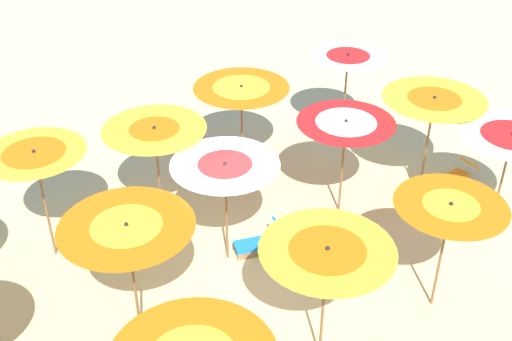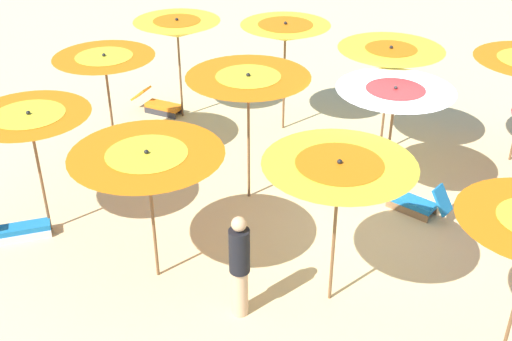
% 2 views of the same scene
% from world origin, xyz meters
% --- Properties ---
extents(ground, '(41.24, 41.24, 0.04)m').
position_xyz_m(ground, '(0.00, 0.00, -0.02)').
color(ground, beige).
extents(beach_umbrella_0, '(1.91, 1.91, 2.43)m').
position_xyz_m(beach_umbrella_0, '(-5.12, -2.71, 2.16)').
color(beach_umbrella_0, brown).
rests_on(beach_umbrella_0, ground).
extents(beach_umbrella_1, '(2.22, 2.22, 2.28)m').
position_xyz_m(beach_umbrella_1, '(-2.14, -3.03, 2.04)').
color(beach_umbrella_1, brown).
rests_on(beach_umbrella_1, ground).
extents(beach_umbrella_2, '(2.11, 2.11, 2.38)m').
position_xyz_m(beach_umbrella_2, '(0.46, -2.32, 2.11)').
color(beach_umbrella_2, brown).
rests_on(beach_umbrella_2, ground).
extents(beach_umbrella_3, '(1.93, 1.93, 2.50)m').
position_xyz_m(beach_umbrella_3, '(2.79, -2.63, 2.26)').
color(beach_umbrella_3, brown).
rests_on(beach_umbrella_3, ground).
extents(beach_umbrella_5, '(2.25, 2.25, 2.46)m').
position_xyz_m(beach_umbrella_5, '(-5.00, 0.15, 2.19)').
color(beach_umbrella_5, brown).
rests_on(beach_umbrella_5, ground).
extents(beach_umbrella_6, '(2.06, 2.06, 2.31)m').
position_xyz_m(beach_umbrella_6, '(-2.93, -0.37, 2.10)').
color(beach_umbrella_6, brown).
rests_on(beach_umbrella_6, ground).
extents(beach_umbrella_7, '(2.06, 2.06, 2.32)m').
position_xyz_m(beach_umbrella_7, '(-0.01, -0.47, 2.09)').
color(beach_umbrella_7, brown).
rests_on(beach_umbrella_7, ground).
extents(beach_umbrella_8, '(2.19, 2.19, 2.50)m').
position_xyz_m(beach_umbrella_8, '(2.38, 0.37, 2.25)').
color(beach_umbrella_8, brown).
rests_on(beach_umbrella_8, ground).
extents(beach_umbrella_10, '(2.13, 2.13, 2.38)m').
position_xyz_m(beach_umbrella_10, '(-5.15, 2.03, 2.12)').
color(beach_umbrella_10, brown).
rests_on(beach_umbrella_10, ground).
extents(beach_umbrella_11, '(1.94, 1.94, 2.34)m').
position_xyz_m(beach_umbrella_11, '(-2.38, 2.84, 2.11)').
color(beach_umbrella_11, brown).
rests_on(beach_umbrella_11, ground).
extents(beach_umbrella_12, '(2.12, 2.12, 2.41)m').
position_xyz_m(beach_umbrella_12, '(0.13, 2.57, 2.18)').
color(beach_umbrella_12, brown).
rests_on(beach_umbrella_12, ground).
extents(lounger_0, '(1.26, 0.38, 0.54)m').
position_xyz_m(lounger_0, '(-5.86, 0.44, 0.20)').
color(lounger_0, silver).
rests_on(lounger_0, ground).
extents(lounger_1, '(1.20, 0.70, 0.69)m').
position_xyz_m(lounger_1, '(-0.68, -0.28, 0.22)').
color(lounger_1, olive).
rests_on(lounger_1, ground).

